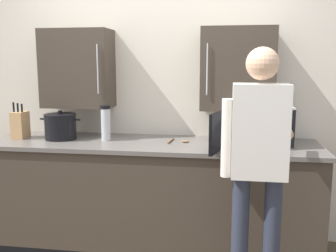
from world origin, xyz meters
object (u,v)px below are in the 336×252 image
(stock_pot, at_px, (60,126))
(person_figure, at_px, (258,158))
(wooden_spoon, at_px, (179,141))
(thermos_flask, at_px, (106,123))
(microwave_oven, at_px, (254,125))
(knife_block, at_px, (20,125))

(stock_pot, xyz_separation_m, person_figure, (1.64, -0.75, -0.04))
(stock_pot, height_order, wooden_spoon, stock_pot)
(wooden_spoon, height_order, person_figure, person_figure)
(thermos_flask, xyz_separation_m, person_figure, (1.23, -0.75, -0.08))
(microwave_oven, relative_size, knife_block, 2.22)
(thermos_flask, bearing_deg, stock_pot, 179.95)
(thermos_flask, xyz_separation_m, knife_block, (-0.79, -0.01, -0.03))
(thermos_flask, relative_size, person_figure, 0.18)
(microwave_oven, bearing_deg, stock_pot, -179.15)
(thermos_flask, relative_size, stock_pot, 0.82)
(microwave_oven, height_order, knife_block, same)
(stock_pot, bearing_deg, microwave_oven, 0.85)
(microwave_oven, xyz_separation_m, stock_pot, (-1.67, -0.02, -0.05))
(person_figure, bearing_deg, thermos_flask, 148.62)
(knife_block, bearing_deg, person_figure, -20.06)
(thermos_flask, bearing_deg, wooden_spoon, 2.29)
(thermos_flask, distance_m, stock_pot, 0.42)
(thermos_flask, xyz_separation_m, wooden_spoon, (0.63, 0.03, -0.14))
(microwave_oven, relative_size, wooden_spoon, 3.67)
(microwave_oven, xyz_separation_m, wooden_spoon, (-0.62, 0.00, -0.15))
(stock_pot, relative_size, person_figure, 0.22)
(microwave_oven, distance_m, thermos_flask, 1.25)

